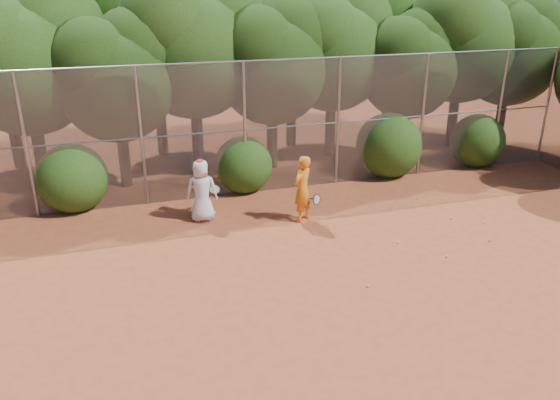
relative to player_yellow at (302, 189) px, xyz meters
name	(u,v)px	position (x,y,z in m)	size (l,w,h in m)	color
ground	(358,282)	(0.06, -3.50, -0.92)	(80.00, 80.00, 0.00)	#933F21
fence_back	(273,126)	(-0.06, 2.50, 1.13)	(20.05, 0.09, 4.03)	gray
tree_1	(25,52)	(-6.88, 5.04, 3.24)	(4.64, 4.03, 6.35)	black
tree_2	(116,72)	(-4.39, 4.34, 2.66)	(3.99, 3.47, 5.47)	black
tree_3	(193,38)	(-1.88, 5.34, 3.47)	(4.89, 4.26, 6.70)	black
tree_4	(273,58)	(0.61, 4.74, 2.84)	(4.19, 3.64, 5.73)	black
tree_5	(334,44)	(3.12, 5.54, 3.13)	(4.51, 3.92, 6.17)	black
tree_6	(410,61)	(5.61, 4.53, 2.55)	(3.86, 3.36, 5.29)	black
tree_7	(464,34)	(8.12, 5.14, 3.36)	(4.77, 4.14, 6.53)	black
tree_8	(512,46)	(10.11, 4.84, 2.89)	(4.25, 3.70, 5.82)	black
tree_10	(155,26)	(-2.88, 7.55, 3.71)	(5.15, 4.48, 7.06)	black
tree_11	(293,37)	(2.12, 7.14, 3.24)	(4.64, 4.03, 6.35)	black
tree_12	(394,23)	(6.62, 7.74, 3.59)	(5.02, 4.37, 6.88)	black
bush_0	(72,175)	(-5.94, 2.80, 0.08)	(2.00, 2.00, 2.00)	#1E3F0F
bush_1	(243,162)	(-0.94, 2.80, -0.02)	(1.80, 1.80, 1.80)	#1E3F0F
bush_2	(389,143)	(4.06, 2.80, 0.18)	(2.20, 2.20, 2.20)	#1E3F0F
bush_3	(478,138)	(7.56, 2.80, 0.03)	(1.90, 1.90, 1.90)	#1E3F0F
player_yellow	(302,189)	(0.00, 0.00, 0.00)	(0.90, 0.75, 1.85)	orange
player_teen	(202,190)	(-2.58, 0.83, -0.05)	(0.93, 0.69, 1.75)	silver
player_white	(202,188)	(-2.50, 1.28, -0.16)	(0.93, 0.87, 1.53)	silver
ball_0	(398,243)	(1.82, -2.08, -0.89)	(0.07, 0.07, 0.07)	#C6DB27
ball_1	(451,218)	(3.97, -1.17, -0.89)	(0.07, 0.07, 0.07)	#C6DB27
ball_2	(447,256)	(2.56, -3.09, -0.89)	(0.07, 0.07, 0.07)	#C6DB27
ball_3	(483,223)	(4.62, -1.70, -0.89)	(0.07, 0.07, 0.07)	#C6DB27
ball_4	(368,286)	(0.17, -3.75, -0.89)	(0.07, 0.07, 0.07)	#C6DB27
ball_5	(417,198)	(3.83, 0.42, -0.89)	(0.07, 0.07, 0.07)	#C6DB27
ball_6	(489,240)	(4.09, -2.66, -0.89)	(0.07, 0.07, 0.07)	#C6DB27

